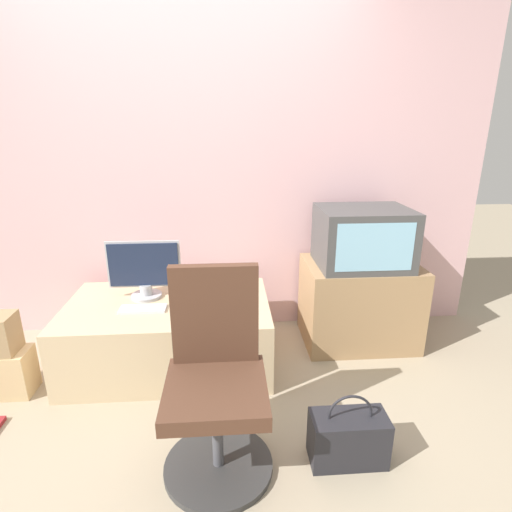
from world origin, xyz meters
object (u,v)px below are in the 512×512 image
object	(u,v)px
cardboard_box_lower	(6,372)
handbag	(348,438)
crt_tv	(363,237)
mouse	(178,306)
main_monitor	(144,270)
keyboard	(143,309)
office_chair	(216,387)

from	to	relation	value
cardboard_box_lower	handbag	distance (m)	1.97
crt_tv	handbag	world-z (taller)	crt_tv
crt_tv	cardboard_box_lower	distance (m)	2.37
mouse	crt_tv	world-z (taller)	crt_tv
main_monitor	keyboard	xyz separation A→B (m)	(0.01, -0.20, -0.18)
office_chair	mouse	bearing A→B (deg)	108.48
main_monitor	mouse	world-z (taller)	main_monitor
crt_tv	handbag	size ratio (longest dim) A/B	1.66
crt_tv	handbag	xyz separation A→B (m)	(-0.37, -1.07, -0.67)
main_monitor	keyboard	size ratio (longest dim) A/B	1.67
office_chair	cardboard_box_lower	distance (m)	1.41
office_chair	keyboard	bearing A→B (deg)	121.79
main_monitor	crt_tv	world-z (taller)	crt_tv
main_monitor	office_chair	world-z (taller)	office_chair
crt_tv	office_chair	xyz separation A→B (m)	(-0.98, -1.02, -0.40)
office_chair	main_monitor	bearing A→B (deg)	116.75
keyboard	office_chair	xyz separation A→B (m)	(0.46, -0.75, -0.05)
office_chair	cardboard_box_lower	size ratio (longest dim) A/B	3.16
office_chair	handbag	bearing A→B (deg)	-4.75
crt_tv	handbag	bearing A→B (deg)	-109.16
keyboard	cardboard_box_lower	size ratio (longest dim) A/B	0.95
handbag	office_chair	bearing A→B (deg)	175.25
crt_tv	office_chair	world-z (taller)	crt_tv
cardboard_box_lower	handbag	bearing A→B (deg)	-18.97
main_monitor	keyboard	distance (m)	0.27
cardboard_box_lower	keyboard	bearing A→B (deg)	11.47
main_monitor	keyboard	bearing A→B (deg)	-86.42
crt_tv	handbag	distance (m)	1.32
main_monitor	office_chair	size ratio (longest dim) A/B	0.50
keyboard	handbag	world-z (taller)	keyboard
keyboard	crt_tv	xyz separation A→B (m)	(1.44, 0.27, 0.35)
main_monitor	crt_tv	distance (m)	1.47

